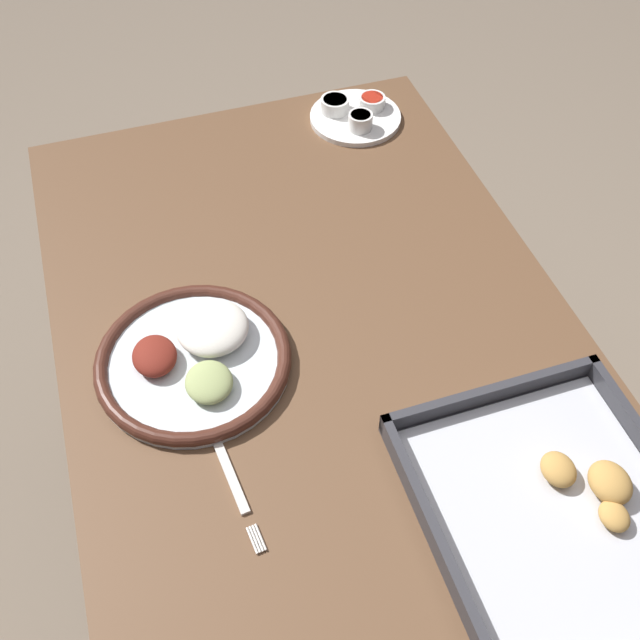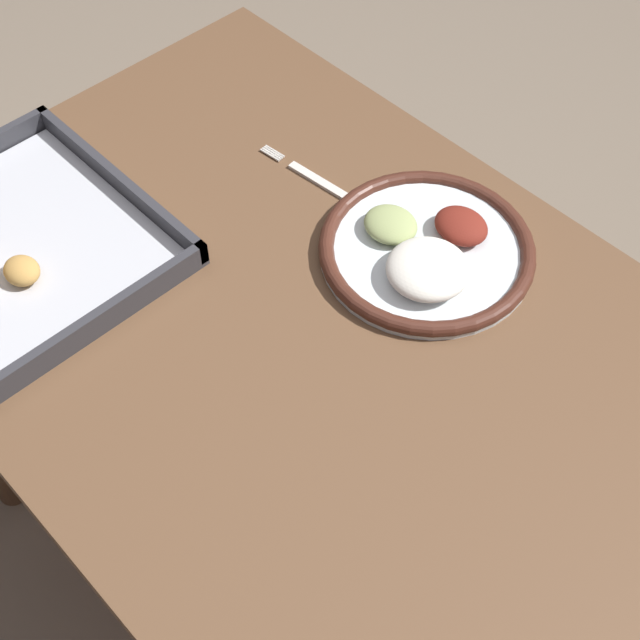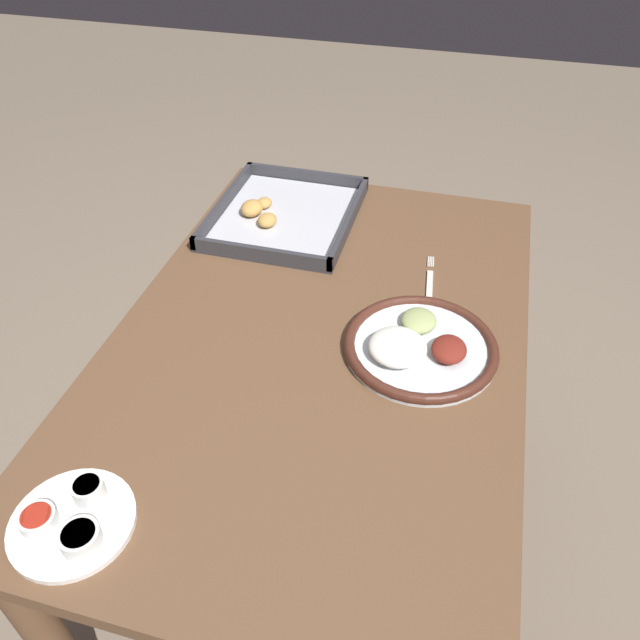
{
  "view_description": "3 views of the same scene",
  "coord_description": "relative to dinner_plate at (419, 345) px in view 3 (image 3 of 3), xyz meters",
  "views": [
    {
      "loc": [
        0.64,
        -0.21,
        1.57
      ],
      "look_at": [
        0.0,
        0.0,
        0.76
      ],
      "focal_mm": 42.0,
      "sensor_mm": 36.0,
      "label": 1
    },
    {
      "loc": [
        -0.45,
        0.43,
        1.57
      ],
      "look_at": [
        0.0,
        0.0,
        0.76
      ],
      "focal_mm": 50.0,
      "sensor_mm": 36.0,
      "label": 2
    },
    {
      "loc": [
        -0.83,
        -0.22,
        1.49
      ],
      "look_at": [
        0.0,
        0.0,
        0.76
      ],
      "focal_mm": 35.0,
      "sensor_mm": 36.0,
      "label": 3
    }
  ],
  "objects": [
    {
      "name": "baking_tray",
      "position": [
        0.36,
        0.37,
        -0.0
      ],
      "size": [
        0.37,
        0.31,
        0.04
      ],
      "color": "#333338",
      "rests_on": "dining_table"
    },
    {
      "name": "fork",
      "position": [
        0.17,
        0.0,
        -0.01
      ],
      "size": [
        0.23,
        0.04,
        0.0
      ],
      "rotation": [
        0.0,
        0.0,
        0.1
      ],
      "color": "silver",
      "rests_on": "dining_table"
    },
    {
      "name": "dinner_plate",
      "position": [
        0.0,
        0.0,
        0.0
      ],
      "size": [
        0.27,
        0.27,
        0.05
      ],
      "color": "silver",
      "rests_on": "dining_table"
    },
    {
      "name": "ground_plane",
      "position": [
        0.0,
        0.18,
        -0.74
      ],
      "size": [
        8.0,
        8.0,
        0.0
      ],
      "primitive_type": "plane",
      "color": "#7A6B59"
    },
    {
      "name": "dining_table",
      "position": [
        0.0,
        0.18,
        -0.13
      ],
      "size": [
        1.15,
        0.74,
        0.73
      ],
      "color": "brown",
      "rests_on": "ground_plane"
    },
    {
      "name": "saucer_plate",
      "position": [
        -0.47,
        0.4,
        -0.0
      ],
      "size": [
        0.17,
        0.17,
        0.04
      ],
      "color": "white",
      "rests_on": "dining_table"
    }
  ]
}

